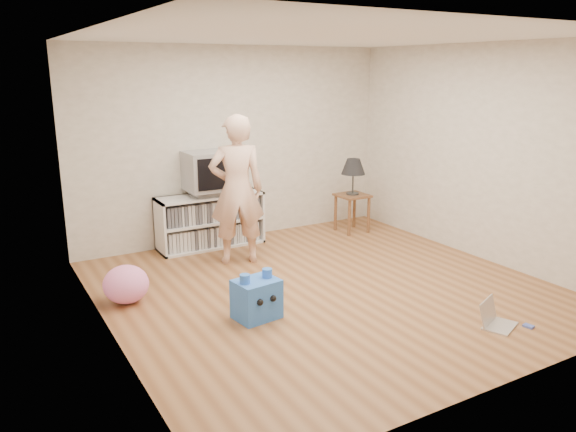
# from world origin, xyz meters

# --- Properties ---
(ground) EXTENTS (4.50, 4.50, 0.00)m
(ground) POSITION_xyz_m (0.00, 0.00, 0.00)
(ground) COLOR brown
(ground) RESTS_ON ground
(walls) EXTENTS (4.52, 4.52, 2.60)m
(walls) POSITION_xyz_m (0.00, 0.00, 1.30)
(walls) COLOR #BAB2A3
(walls) RESTS_ON ground
(ceiling) EXTENTS (4.50, 4.50, 0.01)m
(ceiling) POSITION_xyz_m (0.00, 0.00, 2.60)
(ceiling) COLOR white
(ceiling) RESTS_ON walls
(media_unit) EXTENTS (1.40, 0.45, 0.70)m
(media_unit) POSITION_xyz_m (-0.49, 2.04, 0.35)
(media_unit) COLOR white
(media_unit) RESTS_ON ground
(dvd_deck) EXTENTS (0.45, 0.35, 0.07)m
(dvd_deck) POSITION_xyz_m (-0.49, 2.02, 0.73)
(dvd_deck) COLOR gray
(dvd_deck) RESTS_ON media_unit
(crt_tv) EXTENTS (0.60, 0.53, 0.50)m
(crt_tv) POSITION_xyz_m (-0.49, 2.02, 1.02)
(crt_tv) COLOR #96969B
(crt_tv) RESTS_ON dvd_deck
(side_table) EXTENTS (0.42, 0.42, 0.55)m
(side_table) POSITION_xyz_m (1.55, 1.65, 0.42)
(side_table) COLOR brown
(side_table) RESTS_ON ground
(table_lamp) EXTENTS (0.34, 0.34, 0.52)m
(table_lamp) POSITION_xyz_m (1.55, 1.65, 0.94)
(table_lamp) COLOR #333333
(table_lamp) RESTS_ON side_table
(person) EXTENTS (0.75, 0.60, 1.80)m
(person) POSITION_xyz_m (-0.44, 1.27, 0.90)
(person) COLOR beige
(person) RESTS_ON ground
(laptop) EXTENTS (0.42, 0.38, 0.23)m
(laptop) POSITION_xyz_m (0.84, -1.52, 0.06)
(laptop) COLOR silver
(laptop) RESTS_ON ground
(playing_cards) EXTENTS (0.08, 0.10, 0.02)m
(playing_cards) POSITION_xyz_m (1.09, -1.71, 0.01)
(playing_cards) COLOR #4B60C8
(playing_cards) RESTS_ON ground
(plush_blue) EXTENTS (0.44, 0.39, 0.46)m
(plush_blue) POSITION_xyz_m (-0.98, -0.28, 0.20)
(plush_blue) COLOR blue
(plush_blue) RESTS_ON ground
(plush_pink) EXTENTS (0.60, 0.60, 0.39)m
(plush_pink) POSITION_xyz_m (-1.95, 0.71, 0.19)
(plush_pink) COLOR pink
(plush_pink) RESTS_ON ground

